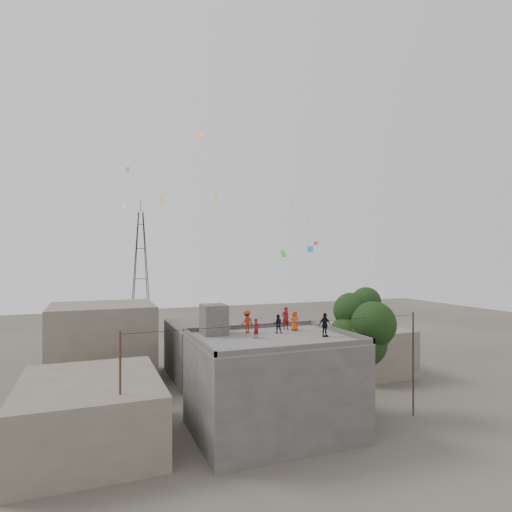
{
  "coord_description": "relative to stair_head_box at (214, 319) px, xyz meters",
  "views": [
    {
      "loc": [
        -10.99,
        -25.35,
        11.31
      ],
      "look_at": [
        -0.26,
        2.29,
        11.39
      ],
      "focal_mm": 30.0,
      "sensor_mm": 36.0,
      "label": 1
    }
  ],
  "objects": [
    {
      "name": "ground",
      "position": [
        3.2,
        -2.6,
        -7.1
      ],
      "size": [
        140.0,
        140.0,
        0.0
      ],
      "primitive_type": "plane",
      "color": "#413C35",
      "rests_on": "ground"
    },
    {
      "name": "main_building",
      "position": [
        3.2,
        -2.6,
        -4.05
      ],
      "size": [
        10.0,
        8.0,
        6.1
      ],
      "color": "#464441",
      "rests_on": "ground"
    },
    {
      "name": "parapet",
      "position": [
        3.2,
        -2.6,
        -0.85
      ],
      "size": [
        10.0,
        8.0,
        0.3
      ],
      "color": "#464441",
      "rests_on": "main_building"
    },
    {
      "name": "stair_head_box",
      "position": [
        0.0,
        0.0,
        0.0
      ],
      "size": [
        1.6,
        1.8,
        2.0
      ],
      "primitive_type": "cube",
      "color": "#464441",
      "rests_on": "main_building"
    },
    {
      "name": "neighbor_west",
      "position": [
        -7.8,
        -0.6,
        -5.1
      ],
      "size": [
        8.0,
        10.0,
        4.0
      ],
      "primitive_type": "cube",
      "color": "#655D4F",
      "rests_on": "ground"
    },
    {
      "name": "neighbor_north",
      "position": [
        5.2,
        11.4,
        -4.6
      ],
      "size": [
        12.0,
        9.0,
        5.0
      ],
      "primitive_type": "cube",
      "color": "#464441",
      "rests_on": "ground"
    },
    {
      "name": "neighbor_northwest",
      "position": [
        -6.8,
        13.4,
        -3.6
      ],
      "size": [
        9.0,
        8.0,
        7.0
      ],
      "primitive_type": "cube",
      "color": "#655D4F",
      "rests_on": "ground"
    },
    {
      "name": "neighbor_east",
      "position": [
        17.2,
        7.4,
        -4.9
      ],
      "size": [
        7.0,
        8.0,
        4.4
      ],
      "primitive_type": "cube",
      "color": "#655D4F",
      "rests_on": "ground"
    },
    {
      "name": "tree",
      "position": [
        10.57,
        -2.0,
        -1.0
      ],
      "size": [
        4.9,
        4.6,
        9.1
      ],
      "color": "black",
      "rests_on": "ground"
    },
    {
      "name": "utility_line",
      "position": [
        3.7,
        -3.85,
        -3.27
      ],
      "size": [
        20.12,
        0.62,
        7.4
      ],
      "color": "black",
      "rests_on": "ground"
    },
    {
      "name": "transmission_tower",
      "position": [
        -0.8,
        37.4,
        1.97
      ],
      "size": [
        2.97,
        2.97,
        20.01
      ],
      "color": "black",
      "rests_on": "ground"
    },
    {
      "name": "person_red_adult",
      "position": [
        5.32,
        -0.03,
        -0.18
      ],
      "size": [
        0.64,
        0.46,
        1.64
      ],
      "primitive_type": "imported",
      "rotation": [
        0.0,
        0.0,
        3.25
      ],
      "color": "maroon",
      "rests_on": "main_building"
    },
    {
      "name": "person_orange_child",
      "position": [
        5.67,
        -0.81,
        -0.29
      ],
      "size": [
        0.75,
        0.55,
        1.41
      ],
      "primitive_type": "imported",
      "rotation": [
        0.0,
        0.0,
        -0.16
      ],
      "color": "#CC4A17",
      "rests_on": "main_building"
    },
    {
      "name": "person_dark_child",
      "position": [
        4.21,
        -1.16,
        -0.36
      ],
      "size": [
        0.75,
        0.67,
        1.28
      ],
      "primitive_type": "imported",
      "rotation": [
        0.0,
        0.0,
        2.78
      ],
      "color": "black",
      "rests_on": "main_building"
    },
    {
      "name": "person_dark_adult",
      "position": [
        6.53,
        -3.51,
        -0.23
      ],
      "size": [
        0.95,
        0.51,
        1.55
      ],
      "primitive_type": "imported",
      "rotation": [
        0.0,
        0.0,
        0.15
      ],
      "color": "black",
      "rests_on": "main_building"
    },
    {
      "name": "person_orange_adult",
      "position": [
        2.24,
        -0.38,
        -0.22
      ],
      "size": [
        1.15,
        0.93,
        1.55
      ],
      "primitive_type": "imported",
      "rotation": [
        0.0,
        0.0,
        -2.74
      ],
      "color": "#9A2A11",
      "rests_on": "main_building"
    },
    {
      "name": "person_red_child",
      "position": [
        2.16,
        -2.37,
        -0.36
      ],
      "size": [
        0.56,
        0.51,
        1.28
      ],
      "primitive_type": "imported",
      "rotation": [
        0.0,
        0.0,
        0.58
      ],
      "color": "maroon",
      "rests_on": "main_building"
    },
    {
      "name": "kites",
      "position": [
        5.03,
        3.68,
        7.72
      ],
      "size": [
        18.68,
        16.77,
        11.72
      ],
      "color": "orange",
      "rests_on": "ground"
    }
  ]
}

